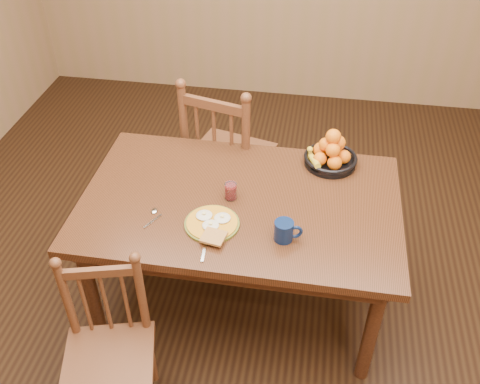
% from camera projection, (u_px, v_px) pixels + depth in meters
% --- Properties ---
extents(room, '(4.52, 5.02, 2.72)m').
position_uv_depth(room, '(240.00, 94.00, 2.31)').
color(room, black).
rests_on(room, ground).
extents(dining_table, '(1.60, 1.00, 0.75)m').
position_uv_depth(dining_table, '(240.00, 212.00, 2.74)').
color(dining_table, black).
rests_on(dining_table, ground).
extents(chair_far, '(0.58, 0.57, 1.07)m').
position_uv_depth(chair_far, '(227.00, 157.00, 3.37)').
color(chair_far, '#462615').
rests_on(chair_far, ground).
extents(chair_near, '(0.48, 0.46, 0.87)m').
position_uv_depth(chair_near, '(109.00, 352.00, 2.38)').
color(chair_near, '#462615').
rests_on(chair_near, ground).
extents(breakfast_plate, '(0.26, 0.30, 0.04)m').
position_uv_depth(breakfast_plate, '(212.00, 224.00, 2.53)').
color(breakfast_plate, '#59601E').
rests_on(breakfast_plate, dining_table).
extents(fork, '(0.04, 0.18, 0.00)m').
position_uv_depth(fork, '(206.00, 246.00, 2.43)').
color(fork, silver).
rests_on(fork, dining_table).
extents(spoon, '(0.07, 0.15, 0.01)m').
position_uv_depth(spoon, '(154.00, 214.00, 2.60)').
color(spoon, silver).
rests_on(spoon, dining_table).
extents(coffee_mug, '(0.13, 0.09, 0.10)m').
position_uv_depth(coffee_mug, '(285.00, 231.00, 2.44)').
color(coffee_mug, '#0B1A3D').
rests_on(coffee_mug, dining_table).
extents(juice_glass, '(0.06, 0.06, 0.09)m').
position_uv_depth(juice_glass, '(231.00, 191.00, 2.67)').
color(juice_glass, silver).
rests_on(juice_glass, dining_table).
extents(fruit_bowl, '(0.29, 0.29, 0.22)m').
position_uv_depth(fruit_bowl, '(331.00, 154.00, 2.88)').
color(fruit_bowl, black).
rests_on(fruit_bowl, dining_table).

